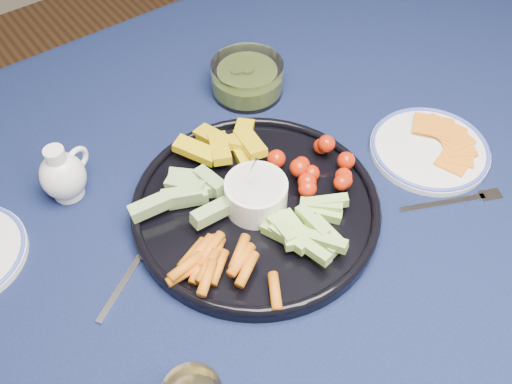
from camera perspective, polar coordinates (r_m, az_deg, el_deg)
dining_table at (r=0.95m, az=-2.39°, el=-4.37°), size 1.67×1.07×0.75m
crudite_platter at (r=0.85m, az=-0.18°, el=-1.19°), size 0.37×0.37×0.12m
creamer_pitcher at (r=0.91m, az=-18.71°, el=1.63°), size 0.09×0.07×0.10m
pickle_bowl at (r=1.05m, az=-0.87°, el=11.22°), size 0.13×0.13×0.06m
cheese_plate at (r=0.99m, az=17.00°, el=4.25°), size 0.20×0.20×0.02m
fork_left at (r=0.83m, az=-12.13°, el=-7.32°), size 0.14×0.10×0.00m
fork_right at (r=0.93m, az=19.68°, el=-0.82°), size 0.16×0.08×0.00m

